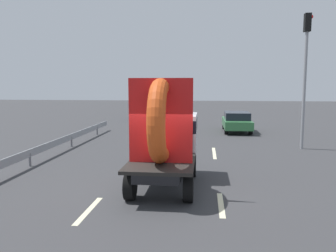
{
  "coord_description": "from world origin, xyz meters",
  "views": [
    {
      "loc": [
        1.36,
        -10.42,
        3.37
      ],
      "look_at": [
        0.07,
        1.56,
        1.9
      ],
      "focal_mm": 36.64,
      "sensor_mm": 36.0,
      "label": 1
    }
  ],
  "objects_px": {
    "traffic_light": "(306,64)",
    "oncoming_car": "(143,113)",
    "distant_sedan": "(237,121)",
    "flatbed_truck": "(166,136)"
  },
  "relations": [
    {
      "from": "traffic_light",
      "to": "oncoming_car",
      "type": "distance_m",
      "value": 18.28
    },
    {
      "from": "distant_sedan",
      "to": "oncoming_car",
      "type": "relative_size",
      "value": 1.21
    },
    {
      "from": "flatbed_truck",
      "to": "oncoming_car",
      "type": "relative_size",
      "value": 1.26
    },
    {
      "from": "distant_sedan",
      "to": "traffic_light",
      "type": "bearing_deg",
      "value": -65.69
    },
    {
      "from": "flatbed_truck",
      "to": "oncoming_car",
      "type": "height_order",
      "value": "flatbed_truck"
    },
    {
      "from": "traffic_light",
      "to": "oncoming_car",
      "type": "height_order",
      "value": "traffic_light"
    },
    {
      "from": "flatbed_truck",
      "to": "traffic_light",
      "type": "relative_size",
      "value": 0.66
    },
    {
      "from": "flatbed_truck",
      "to": "oncoming_car",
      "type": "xyz_separation_m",
      "value": [
        -4.62,
        21.14,
        -1.02
      ]
    },
    {
      "from": "flatbed_truck",
      "to": "traffic_light",
      "type": "distance_m",
      "value": 9.88
    },
    {
      "from": "flatbed_truck",
      "to": "distant_sedan",
      "type": "height_order",
      "value": "flatbed_truck"
    }
  ]
}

